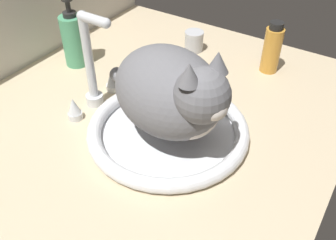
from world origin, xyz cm
name	(u,v)px	position (x,y,z in cm)	size (l,w,h in cm)	color
countertop	(135,135)	(0.00, 0.00, 1.50)	(108.58, 80.46, 3.00)	#CCB793
sink_basin	(168,130)	(2.75, -6.77, 4.34)	(33.95, 33.95, 2.99)	white
faucet	(92,73)	(2.75, 13.00, 11.54)	(16.26, 9.19, 22.81)	silver
cat	(173,93)	(2.19, -8.26, 14.79)	(26.13, 35.10, 20.20)	slate
amber_bottle	(272,48)	(38.59, -15.16, 9.42)	(4.60, 4.60, 13.56)	gold
metal_jar	(194,41)	(37.38, 6.78, 5.83)	(5.33, 5.33, 5.64)	#B2B5BA
soap_pump_bottle	(74,39)	(13.93, 29.55, 10.19)	(6.05, 6.05, 18.81)	#4C9E70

